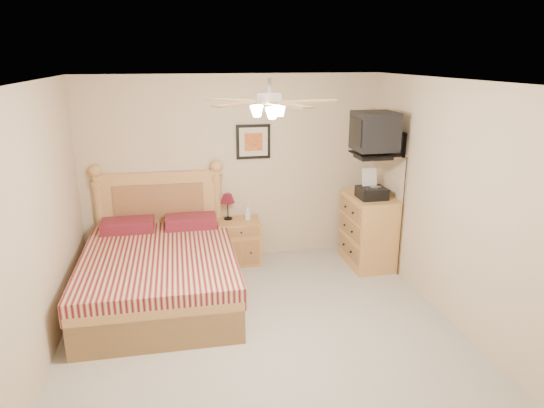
# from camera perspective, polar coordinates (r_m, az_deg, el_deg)

# --- Properties ---
(floor) EXTENTS (4.50, 4.50, 0.00)m
(floor) POSITION_cam_1_polar(r_m,az_deg,el_deg) (4.97, -0.74, -16.02)
(floor) COLOR #9D988E
(floor) RESTS_ON ground
(ceiling) EXTENTS (4.00, 4.50, 0.04)m
(ceiling) POSITION_cam_1_polar(r_m,az_deg,el_deg) (4.18, -0.87, 14.11)
(ceiling) COLOR white
(ceiling) RESTS_ON ground
(wall_back) EXTENTS (4.00, 0.04, 2.50)m
(wall_back) POSITION_cam_1_polar(r_m,az_deg,el_deg) (6.56, -4.54, 4.08)
(wall_back) COLOR #C6AF92
(wall_back) RESTS_ON ground
(wall_front) EXTENTS (4.00, 0.04, 2.50)m
(wall_front) POSITION_cam_1_polar(r_m,az_deg,el_deg) (2.48, 9.71, -19.34)
(wall_front) COLOR #C6AF92
(wall_front) RESTS_ON ground
(wall_left) EXTENTS (0.04, 4.50, 2.50)m
(wall_left) POSITION_cam_1_polar(r_m,az_deg,el_deg) (4.52, -26.64, -3.76)
(wall_left) COLOR #C6AF92
(wall_left) RESTS_ON ground
(wall_right) EXTENTS (0.04, 4.50, 2.50)m
(wall_right) POSITION_cam_1_polar(r_m,az_deg,el_deg) (5.16, 21.55, -0.65)
(wall_right) COLOR #C6AF92
(wall_right) RESTS_ON ground
(bed) EXTENTS (1.68, 2.19, 1.41)m
(bed) POSITION_cam_1_polar(r_m,az_deg,el_deg) (5.59, -13.29, -4.49)
(bed) COLOR tan
(bed) RESTS_ON ground
(nightstand) EXTENTS (0.56, 0.42, 0.60)m
(nightstand) POSITION_cam_1_polar(r_m,az_deg,el_deg) (6.61, -3.88, -4.41)
(nightstand) COLOR #AB6335
(nightstand) RESTS_ON ground
(table_lamp) EXTENTS (0.20, 0.20, 0.36)m
(table_lamp) POSITION_cam_1_polar(r_m,az_deg,el_deg) (6.51, -5.23, -0.29)
(table_lamp) COLOR maroon
(table_lamp) RESTS_ON nightstand
(lotion_bottle) EXTENTS (0.10, 0.10, 0.21)m
(lotion_bottle) POSITION_cam_1_polar(r_m,az_deg,el_deg) (6.47, -2.89, -1.01)
(lotion_bottle) COLOR silver
(lotion_bottle) RESTS_ON nightstand
(framed_picture) EXTENTS (0.46, 0.04, 0.46)m
(framed_picture) POSITION_cam_1_polar(r_m,az_deg,el_deg) (6.51, -2.22, 7.34)
(framed_picture) COLOR black
(framed_picture) RESTS_ON wall_back
(dresser) EXTENTS (0.57, 0.82, 0.96)m
(dresser) POSITION_cam_1_polar(r_m,az_deg,el_deg) (6.62, 11.39, -3.04)
(dresser) COLOR #AB773D
(dresser) RESTS_ON ground
(fax_machine) EXTENTS (0.35, 0.37, 0.37)m
(fax_machine) POSITION_cam_1_polar(r_m,az_deg,el_deg) (6.33, 11.72, 2.29)
(fax_machine) COLOR black
(fax_machine) RESTS_ON dresser
(magazine_lower) EXTENTS (0.26, 0.33, 0.03)m
(magazine_lower) POSITION_cam_1_polar(r_m,az_deg,el_deg) (6.68, 10.81, 1.60)
(magazine_lower) COLOR #C2B29C
(magazine_lower) RESTS_ON dresser
(magazine_upper) EXTENTS (0.28, 0.34, 0.02)m
(magazine_upper) POSITION_cam_1_polar(r_m,az_deg,el_deg) (6.69, 10.68, 1.85)
(magazine_upper) COLOR gray
(magazine_upper) RESTS_ON magazine_lower
(wall_tv) EXTENTS (0.56, 0.46, 0.58)m
(wall_tv) POSITION_cam_1_polar(r_m,az_deg,el_deg) (6.07, 13.28, 8.02)
(wall_tv) COLOR black
(wall_tv) RESTS_ON wall_right
(ceiling_fan) EXTENTS (1.14, 1.14, 0.28)m
(ceiling_fan) POSITION_cam_1_polar(r_m,az_deg,el_deg) (3.99, -0.31, 11.96)
(ceiling_fan) COLOR white
(ceiling_fan) RESTS_ON ceiling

